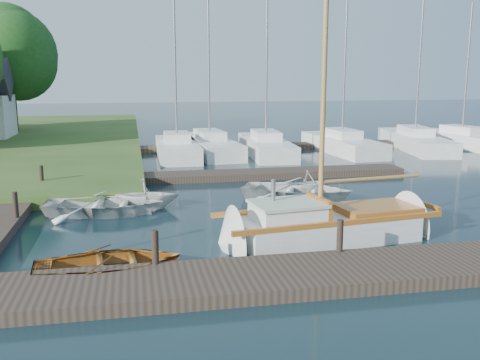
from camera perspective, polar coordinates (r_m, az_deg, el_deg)
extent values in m
plane|color=black|center=(17.83, 0.00, -3.79)|extent=(160.00, 160.00, 0.00)
cube|color=#30271C|center=(12.24, 5.67, -10.13)|extent=(18.00, 2.20, 0.30)
cube|color=#30271C|center=(24.42, 1.57, 0.61)|extent=(14.00, 1.60, 0.30)
cube|color=#30271C|center=(35.80, 10.69, 3.75)|extent=(30.00, 1.60, 0.30)
cylinder|color=black|center=(12.51, -9.02, -7.07)|extent=(0.16, 0.16, 0.80)
cylinder|color=black|center=(13.44, 10.61, -5.85)|extent=(0.16, 0.16, 0.80)
cylinder|color=black|center=(17.70, -22.83, -2.45)|extent=(0.16, 0.16, 0.80)
cylinder|color=black|center=(22.52, -20.41, 0.46)|extent=(0.16, 0.16, 0.80)
cube|color=silver|center=(15.35, 9.14, -5.50)|extent=(5.22, 2.62, 0.90)
cone|color=silver|center=(16.95, 18.33, -4.34)|extent=(1.54, 2.11, 1.96)
cone|color=silver|center=(14.25, -1.48, -6.66)|extent=(1.24, 2.07, 1.96)
cube|color=#884010|center=(16.02, 7.63, -2.86)|extent=(6.16, 0.91, 0.14)
cube|color=#884010|center=(14.42, 10.95, -4.53)|extent=(6.16, 0.91, 0.14)
cube|color=#884010|center=(17.04, 19.37, -2.56)|extent=(0.26, 1.11, 0.14)
cube|color=silver|center=(14.66, 5.07, -3.47)|extent=(1.96, 1.62, 0.44)
cube|color=#B5C6AC|center=(14.60, 5.08, -2.52)|extent=(2.08, 1.73, 0.08)
cube|color=#884010|center=(15.04, 8.39, -2.86)|extent=(0.30, 1.40, 0.60)
cylinder|color=slate|center=(14.68, 3.56, -1.10)|extent=(0.12, 0.12, 0.60)
cube|color=#884010|center=(16.00, 14.28, -2.98)|extent=(2.37, 1.77, 0.20)
cylinder|color=#8F5F34|center=(14.64, 9.00, 12.15)|extent=(0.14, 0.14, 8.40)
cylinder|color=#8F5F34|center=(15.70, 13.83, 0.14)|extent=(3.19, 0.51, 0.10)
imported|color=#884010|center=(13.00, -13.78, -8.17)|extent=(3.60, 2.71, 0.70)
imported|color=silver|center=(18.51, -14.28, -2.27)|extent=(4.34, 3.39, 0.82)
imported|color=silver|center=(18.95, -9.92, -1.27)|extent=(2.45, 2.19, 1.16)
imported|color=silver|center=(20.22, 6.07, -0.83)|extent=(5.02, 4.53, 0.85)
imported|color=silver|center=(21.06, 7.50, -0.10)|extent=(2.44, 2.26, 1.06)
cube|color=silver|center=(30.86, -6.73, 3.29)|extent=(2.30, 7.13, 0.90)
cube|color=silver|center=(30.77, -6.76, 4.58)|extent=(1.43, 2.50, 0.50)
cylinder|color=slate|center=(30.64, -6.98, 14.32)|extent=(0.12, 0.12, 10.94)
cube|color=silver|center=(32.07, -3.26, 3.63)|extent=(2.92, 8.50, 0.90)
cube|color=silver|center=(31.98, -3.27, 4.88)|extent=(1.65, 3.03, 0.50)
cylinder|color=slate|center=(31.82, -3.36, 12.86)|extent=(0.12, 0.12, 9.38)
cube|color=silver|center=(31.72, 2.77, 3.56)|extent=(2.71, 8.24, 0.90)
cube|color=silver|center=(31.63, 2.78, 4.81)|extent=(1.58, 2.92, 0.50)
cylinder|color=slate|center=(31.48, 2.87, 13.35)|extent=(0.12, 0.12, 9.90)
cube|color=silver|center=(33.25, 10.81, 3.72)|extent=(2.61, 8.13, 0.90)
cube|color=silver|center=(33.17, 10.86, 4.92)|extent=(1.54, 2.88, 0.50)
cylinder|color=slate|center=(33.04, 11.18, 13.70)|extent=(0.12, 0.12, 10.64)
cube|color=silver|center=(36.07, 18.13, 3.93)|extent=(4.01, 9.83, 0.90)
cube|color=silver|center=(36.00, 18.20, 5.03)|extent=(2.02, 3.56, 0.50)
cylinder|color=slate|center=(35.86, 18.65, 12.46)|extent=(0.12, 0.12, 9.83)
cube|color=silver|center=(37.68, 22.56, 3.91)|extent=(3.52, 8.07, 0.90)
cube|color=silver|center=(37.61, 22.64, 4.97)|extent=(1.85, 2.93, 0.50)
cylinder|color=slate|center=(37.46, 23.07, 10.78)|extent=(0.12, 0.12, 8.14)
cylinder|color=#332114|center=(43.80, -22.92, 7.24)|extent=(0.36, 0.36, 3.67)
sphere|color=#1D3F15|center=(43.78, -23.29, 12.17)|extent=(6.73, 6.73, 6.73)
sphere|color=#1D3F15|center=(43.37, -22.66, 11.56)|extent=(5.71, 5.71, 5.71)
sphere|color=#1D3F15|center=(44.28, -23.78, 13.04)|extent=(6.12, 6.12, 6.12)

